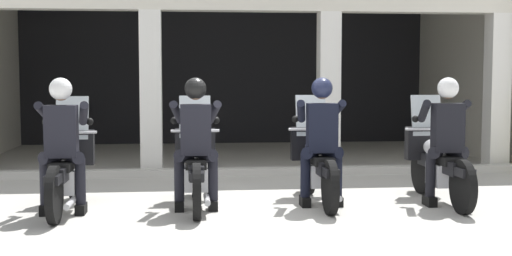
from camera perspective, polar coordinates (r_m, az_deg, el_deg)
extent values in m
plane|color=#A8A59E|center=(11.33, -1.33, -3.71)|extent=(80.00, 80.00, 0.00)
cube|color=black|center=(16.14, -2.62, 4.26)|extent=(9.88, 0.24, 3.10)
cube|color=beige|center=(14.78, 17.07, 4.04)|extent=(0.30, 5.37, 3.10)
cube|color=silver|center=(11.32, -8.77, 2.98)|extent=(0.35, 0.36, 2.66)
cube|color=silver|center=(11.55, 6.08, 3.04)|extent=(0.35, 0.36, 2.66)
cube|color=silver|center=(12.49, 19.50, 2.91)|extent=(0.35, 0.36, 2.66)
cube|color=#B7B5AD|center=(10.95, -1.05, -3.68)|extent=(9.48, 0.24, 0.12)
cylinder|color=black|center=(9.07, -14.88, -3.89)|extent=(0.09, 0.64, 0.64)
cylinder|color=black|center=(7.71, -16.52, -5.40)|extent=(0.09, 0.64, 0.64)
cube|color=black|center=(9.05, -14.90, -2.58)|extent=(0.14, 0.44, 0.08)
cube|color=silver|center=(8.34, -15.70, -4.30)|extent=(0.28, 0.44, 0.28)
cube|color=black|center=(8.37, -15.66, -3.37)|extent=(0.18, 1.24, 0.16)
ellipsoid|color=black|center=(8.56, -15.43, -1.97)|extent=(0.26, 0.48, 0.22)
cube|color=black|center=(8.18, -15.88, -3.05)|extent=(0.24, 0.52, 0.10)
cube|color=black|center=(7.74, -16.47, -4.04)|extent=(0.16, 0.48, 0.10)
cylinder|color=silver|center=(8.98, -14.97, -2.43)|extent=(0.05, 0.24, 0.53)
cube|color=black|center=(8.91, -15.05, -1.58)|extent=(0.52, 0.16, 0.44)
sphere|color=silver|center=(9.01, -14.95, -1.39)|extent=(0.18, 0.18, 0.18)
cube|color=silver|center=(8.86, -15.12, 0.82)|extent=(0.40, 0.14, 0.54)
cylinder|color=silver|center=(8.79, -15.18, -0.36)|extent=(0.62, 0.04, 0.04)
cylinder|color=silver|center=(8.01, -15.25, -6.06)|extent=(0.07, 0.55, 0.07)
cube|color=black|center=(8.12, -15.97, -0.27)|extent=(0.36, 0.22, 0.60)
cube|color=#14193F|center=(8.24, -15.83, -0.06)|extent=(0.05, 0.02, 0.32)
sphere|color=tan|center=(8.11, -16.02, 2.94)|extent=(0.21, 0.21, 0.21)
sphere|color=silver|center=(8.11, -16.02, 3.16)|extent=(0.26, 0.26, 0.26)
cylinder|color=black|center=(8.15, -14.93, -2.43)|extent=(0.26, 0.29, 0.17)
cylinder|color=black|center=(8.17, -14.47, -4.34)|extent=(0.12, 0.12, 0.53)
cube|color=black|center=(8.24, -14.42, -6.56)|extent=(0.11, 0.26, 0.12)
cylinder|color=black|center=(8.20, -16.86, -2.43)|extent=(0.26, 0.29, 0.17)
cylinder|color=black|center=(8.24, -17.23, -4.32)|extent=(0.12, 0.12, 0.53)
cube|color=black|center=(8.31, -17.16, -6.53)|extent=(0.11, 0.26, 0.12)
cylinder|color=black|center=(8.30, -14.22, 1.18)|extent=(0.19, 0.48, 0.31)
sphere|color=black|center=(8.51, -13.73, 0.53)|extent=(0.09, 0.09, 0.09)
cylinder|color=black|center=(8.37, -17.20, 1.15)|extent=(0.19, 0.48, 0.31)
sphere|color=black|center=(8.59, -17.17, 0.49)|extent=(0.09, 0.09, 0.09)
cylinder|color=black|center=(9.04, -5.10, -3.79)|extent=(0.09, 0.64, 0.64)
cylinder|color=black|center=(7.65, -4.98, -5.30)|extent=(0.09, 0.64, 0.64)
cube|color=black|center=(9.01, -5.11, -2.48)|extent=(0.14, 0.44, 0.08)
cube|color=silver|center=(8.29, -5.05, -4.20)|extent=(0.28, 0.44, 0.28)
cube|color=black|center=(8.32, -5.06, -3.26)|extent=(0.18, 1.24, 0.16)
ellipsoid|color=#1E2338|center=(8.51, -5.08, -1.86)|extent=(0.26, 0.48, 0.22)
cube|color=black|center=(8.13, -5.04, -2.94)|extent=(0.24, 0.52, 0.10)
cube|color=black|center=(7.69, -5.00, -3.93)|extent=(0.16, 0.48, 0.10)
cylinder|color=silver|center=(8.95, -5.11, -2.32)|extent=(0.05, 0.24, 0.53)
cube|color=black|center=(8.87, -5.11, -1.47)|extent=(0.52, 0.16, 0.44)
sphere|color=silver|center=(8.97, -5.12, -1.28)|extent=(0.18, 0.18, 0.18)
cube|color=silver|center=(8.82, -5.13, 0.94)|extent=(0.40, 0.14, 0.54)
cylinder|color=silver|center=(8.75, -5.11, -0.24)|extent=(0.62, 0.04, 0.04)
cylinder|color=silver|center=(7.98, -4.14, -5.95)|extent=(0.07, 0.55, 0.07)
cube|color=black|center=(8.07, -5.06, -0.14)|extent=(0.36, 0.22, 0.60)
cube|color=#14193F|center=(8.19, -5.07, 0.07)|extent=(0.05, 0.02, 0.32)
sphere|color=tan|center=(8.06, -5.09, 3.09)|extent=(0.21, 0.21, 0.21)
sphere|color=black|center=(8.06, -5.09, 3.31)|extent=(0.26, 0.26, 0.26)
cylinder|color=black|center=(8.12, -4.06, -2.30)|extent=(0.26, 0.29, 0.17)
cylinder|color=black|center=(8.16, -3.63, -4.22)|extent=(0.12, 0.12, 0.53)
cube|color=black|center=(8.23, -3.62, -6.44)|extent=(0.11, 0.26, 0.12)
cylinder|color=black|center=(8.12, -6.04, -2.32)|extent=(0.26, 0.29, 0.17)
cylinder|color=black|center=(8.16, -6.44, -4.24)|extent=(0.12, 0.12, 0.53)
cube|color=black|center=(8.22, -6.42, -6.47)|extent=(0.11, 0.26, 0.12)
cylinder|color=black|center=(8.29, -3.57, 1.31)|extent=(0.19, 0.48, 0.31)
sphere|color=black|center=(8.51, -3.35, 0.65)|extent=(0.09, 0.09, 0.09)
cylinder|color=black|center=(8.29, -6.61, 1.28)|extent=(0.19, 0.48, 0.31)
sphere|color=black|center=(8.50, -6.85, 0.62)|extent=(0.09, 0.09, 0.09)
cylinder|color=black|center=(9.30, 4.43, -3.55)|extent=(0.09, 0.64, 0.64)
cylinder|color=black|center=(7.94, 6.22, -4.96)|extent=(0.09, 0.64, 0.64)
cube|color=black|center=(9.27, 4.43, -2.28)|extent=(0.14, 0.44, 0.08)
cube|color=silver|center=(8.56, 5.32, -3.92)|extent=(0.28, 0.44, 0.28)
cube|color=black|center=(8.59, 5.26, -3.01)|extent=(0.18, 1.24, 0.16)
ellipsoid|color=#1E2338|center=(8.78, 4.99, -1.66)|extent=(0.26, 0.48, 0.22)
cube|color=black|center=(8.41, 5.50, -2.70)|extent=(0.24, 0.52, 0.10)
cube|color=black|center=(7.97, 6.14, -3.64)|extent=(0.16, 0.48, 0.10)
cylinder|color=silver|center=(9.21, 4.50, -2.12)|extent=(0.05, 0.24, 0.53)
cube|color=black|center=(9.13, 4.57, -1.29)|extent=(0.52, 0.16, 0.44)
sphere|color=silver|center=(9.23, 4.46, -1.11)|extent=(0.18, 0.18, 0.18)
cube|color=silver|center=(9.08, 4.61, 1.05)|extent=(0.40, 0.14, 0.54)
cylinder|color=silver|center=(9.02, 4.69, -0.09)|extent=(0.62, 0.04, 0.04)
cylinder|color=silver|center=(8.28, 6.59, -5.58)|extent=(0.07, 0.55, 0.07)
cube|color=black|center=(8.35, 5.54, 0.01)|extent=(0.36, 0.22, 0.60)
cube|color=black|center=(8.46, 5.39, 0.21)|extent=(0.05, 0.02, 0.32)
sphere|color=tan|center=(8.34, 5.54, 3.14)|extent=(0.21, 0.21, 0.21)
sphere|color=#191E38|center=(8.34, 5.54, 3.34)|extent=(0.26, 0.26, 0.26)
cylinder|color=black|center=(8.42, 6.43, -2.07)|extent=(0.26, 0.29, 0.17)
cylinder|color=black|center=(8.47, 6.82, -3.91)|extent=(0.12, 0.12, 0.53)
cube|color=black|center=(8.54, 6.78, -6.06)|extent=(0.11, 0.26, 0.12)
cylinder|color=black|center=(8.37, 4.56, -2.10)|extent=(0.26, 0.29, 0.17)
cylinder|color=black|center=(8.40, 4.14, -3.97)|extent=(0.12, 0.12, 0.53)
cube|color=black|center=(8.46, 4.12, -6.14)|extent=(0.11, 0.26, 0.12)
cylinder|color=black|center=(8.60, 6.69, 1.40)|extent=(0.19, 0.48, 0.31)
sphere|color=black|center=(8.82, 6.64, 0.77)|extent=(0.09, 0.09, 0.09)
cylinder|color=black|center=(8.52, 3.80, 1.39)|extent=(0.19, 0.48, 0.31)
sphere|color=black|center=(8.73, 3.31, 0.75)|extent=(0.09, 0.09, 0.09)
cylinder|color=black|center=(9.57, 13.68, -3.44)|extent=(0.09, 0.64, 0.64)
cylinder|color=black|center=(8.27, 16.92, -4.74)|extent=(0.09, 0.64, 0.64)
cube|color=black|center=(9.54, 13.71, -2.20)|extent=(0.14, 0.44, 0.08)
cube|color=silver|center=(8.86, 15.30, -3.77)|extent=(0.28, 0.44, 0.28)
cube|color=black|center=(8.89, 15.21, -2.90)|extent=(0.18, 1.24, 0.16)
ellipsoid|color=#B2B2B7|center=(9.07, 14.73, -1.59)|extent=(0.26, 0.48, 0.22)
cube|color=black|center=(8.72, 15.64, -2.59)|extent=(0.24, 0.52, 0.10)
cube|color=black|center=(8.30, 16.78, -3.48)|extent=(0.16, 0.48, 0.10)
cylinder|color=silver|center=(9.48, 13.83, -2.05)|extent=(0.05, 0.24, 0.53)
cube|color=black|center=(9.41, 13.97, -1.24)|extent=(0.52, 0.16, 0.44)
sphere|color=silver|center=(9.50, 13.77, -1.06)|extent=(0.18, 0.18, 0.18)
cube|color=silver|center=(9.36, 14.05, 1.03)|extent=(0.40, 0.14, 0.54)
cylinder|color=silver|center=(9.30, 14.20, -0.08)|extent=(0.62, 0.04, 0.04)
cylinder|color=silver|center=(8.62, 16.86, -5.35)|extent=(0.07, 0.55, 0.07)
cube|color=black|center=(8.66, 15.74, 0.02)|extent=(0.36, 0.22, 0.60)
cube|color=black|center=(8.77, 15.46, 0.22)|extent=(0.05, 0.02, 0.32)
sphere|color=#936B51|center=(8.65, 15.76, 3.04)|extent=(0.21, 0.21, 0.21)
sphere|color=silver|center=(8.65, 15.76, 3.24)|extent=(0.26, 0.26, 0.26)
cylinder|color=black|center=(8.76, 16.50, -1.98)|extent=(0.26, 0.29, 0.17)
cylinder|color=black|center=(8.82, 16.83, -3.75)|extent=(0.12, 0.12, 0.53)
cube|color=black|center=(8.88, 16.75, -5.82)|extent=(0.11, 0.26, 0.12)
cylinder|color=black|center=(8.66, 14.79, -2.02)|extent=(0.26, 0.29, 0.17)
cylinder|color=black|center=(8.67, 14.38, -3.83)|extent=(0.12, 0.12, 0.53)
cube|color=black|center=(8.73, 14.31, -5.93)|extent=(0.11, 0.26, 0.12)
cylinder|color=black|center=(8.94, 16.54, 1.36)|extent=(0.19, 0.48, 0.31)
sphere|color=black|center=(9.16, 16.26, 0.75)|extent=(0.09, 0.09, 0.09)
cylinder|color=black|center=(8.78, 13.88, 1.37)|extent=(0.19, 0.48, 0.31)
sphere|color=black|center=(8.97, 13.18, 0.74)|extent=(0.09, 0.09, 0.09)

